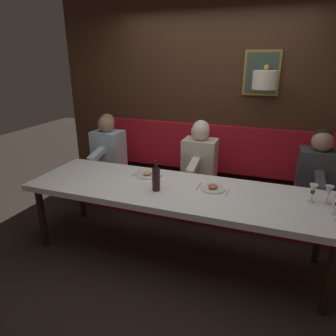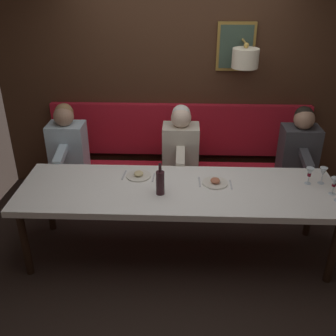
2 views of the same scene
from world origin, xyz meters
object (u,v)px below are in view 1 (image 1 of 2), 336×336
at_px(wine_bottle, 156,179).
at_px(dining_table, 176,194).
at_px(wine_glass_1, 313,189).
at_px(diner_middle, 108,145).
at_px(diner_near, 200,155).
at_px(diner_nearest, 318,168).
at_px(wine_glass_0, 329,191).

bearing_deg(wine_bottle, dining_table, -56.63).
height_order(dining_table, wine_glass_1, wine_glass_1).
bearing_deg(diner_middle, diner_near, -90.00).
distance_m(diner_near, wine_glass_1, 1.41).
xyz_separation_m(diner_nearest, diner_near, (0.00, 1.31, 0.00)).
relative_size(dining_table, diner_near, 3.71).
bearing_deg(diner_near, wine_glass_1, -121.99).
bearing_deg(wine_bottle, diner_nearest, -56.33).
distance_m(diner_nearest, wine_bottle, 1.78).
bearing_deg(wine_glass_1, wine_bottle, 99.85).
bearing_deg(diner_near, diner_middle, 90.00).
bearing_deg(wine_bottle, wine_glass_1, -80.15).
height_order(diner_near, wine_bottle, diner_near).
relative_size(diner_nearest, wine_glass_1, 4.82).
bearing_deg(wine_glass_0, dining_table, 96.06).
height_order(wine_glass_0, wine_glass_1, same).
bearing_deg(diner_middle, wine_glass_1, -106.84).
bearing_deg(wine_bottle, wine_glass_0, -80.63).
xyz_separation_m(dining_table, wine_bottle, (-0.11, 0.16, 0.17)).
bearing_deg(wine_glass_1, diner_near, 58.01).
distance_m(diner_near, wine_bottle, 1.00).
bearing_deg(wine_glass_1, wine_glass_0, -85.95).
bearing_deg(diner_near, wine_bottle, 170.05).
distance_m(diner_nearest, diner_near, 1.31).
distance_m(dining_table, wine_bottle, 0.26).
relative_size(wine_glass_1, wine_bottle, 0.55).
xyz_separation_m(diner_nearest, wine_glass_0, (-0.74, -0.02, 0.04)).
xyz_separation_m(dining_table, diner_near, (0.88, -0.01, 0.13)).
xyz_separation_m(diner_middle, wine_bottle, (-0.99, -1.10, 0.04)).
xyz_separation_m(dining_table, diner_nearest, (0.88, -1.32, 0.13)).
bearing_deg(diner_near, dining_table, 179.12).
bearing_deg(wine_glass_1, diner_nearest, -8.33).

